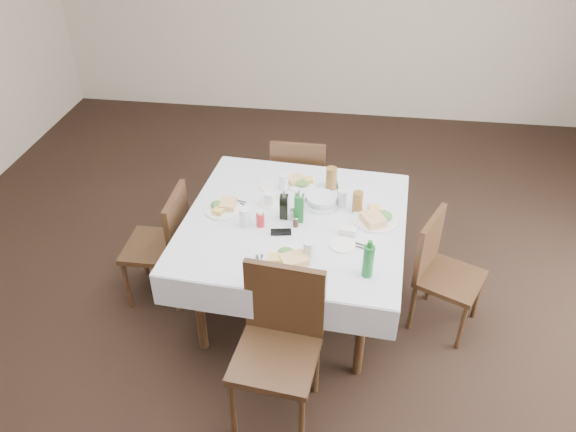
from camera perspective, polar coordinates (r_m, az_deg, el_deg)
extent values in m
plane|color=black|center=(3.98, -1.42, -10.94)|extent=(7.00, 7.00, 0.00)
cylinder|color=#301E13|center=(3.63, -8.99, -9.13)|extent=(0.06, 0.06, 0.72)
cylinder|color=#301E13|center=(4.37, -4.62, 0.02)|extent=(0.06, 0.06, 0.72)
cylinder|color=#301E13|center=(3.47, 7.42, -11.58)|extent=(0.06, 0.06, 0.72)
cylinder|color=#301E13|center=(4.23, 8.79, -1.61)|extent=(0.06, 0.06, 0.72)
cube|color=#301E13|center=(3.64, 0.69, -0.65)|extent=(1.36, 1.36, 0.03)
cube|color=silver|center=(3.63, 0.69, -0.38)|extent=(1.49, 1.49, 0.01)
cube|color=silver|center=(4.27, 2.51, 3.80)|extent=(1.40, 0.11, 0.22)
cube|color=silver|center=(3.18, -1.82, -9.25)|extent=(1.40, 0.11, 0.22)
cube|color=silver|center=(3.66, 11.53, -3.08)|extent=(0.11, 1.40, 0.22)
cube|color=silver|center=(3.86, -9.57, -0.46)|extent=(0.11, 1.40, 0.22)
cube|color=#301E13|center=(4.62, 1.26, 3.42)|extent=(0.43, 0.43, 0.04)
cube|color=#301E13|center=(4.34, 0.97, 4.68)|extent=(0.42, 0.04, 0.46)
cylinder|color=#301E13|center=(4.88, 3.64, 2.21)|extent=(0.03, 0.03, 0.43)
cylinder|color=#301E13|center=(4.58, 3.19, -0.25)|extent=(0.03, 0.03, 0.43)
cylinder|color=#301E13|center=(4.91, -0.59, 2.57)|extent=(0.03, 0.03, 0.43)
cylinder|color=#301E13|center=(4.62, -1.31, 0.15)|extent=(0.03, 0.03, 0.43)
cube|color=#301E13|center=(3.17, -1.29, -14.27)|extent=(0.50, 0.50, 0.04)
cube|color=#301E13|center=(3.13, -0.36, -8.57)|extent=(0.45, 0.09, 0.49)
cylinder|color=#301E13|center=(3.28, -5.64, -18.72)|extent=(0.04, 0.04, 0.46)
cylinder|color=#301E13|center=(3.50, -3.55, -13.75)|extent=(0.04, 0.04, 0.46)
cylinder|color=#301E13|center=(3.21, 1.38, -20.17)|extent=(0.04, 0.04, 0.46)
cylinder|color=#301E13|center=(3.44, 2.89, -14.95)|extent=(0.04, 0.04, 0.46)
cube|color=#301E13|center=(3.87, 16.16, -6.16)|extent=(0.52, 0.52, 0.04)
cube|color=#301E13|center=(3.77, 14.15, -2.81)|extent=(0.20, 0.37, 0.43)
cylinder|color=#301E13|center=(3.85, 17.23, -10.67)|extent=(0.03, 0.03, 0.40)
cylinder|color=#301E13|center=(3.91, 12.51, -8.96)|extent=(0.03, 0.03, 0.40)
cylinder|color=#301E13|center=(4.10, 18.71, -7.68)|extent=(0.03, 0.03, 0.40)
cylinder|color=#301E13|center=(4.15, 14.28, -6.13)|extent=(0.03, 0.03, 0.40)
cube|color=#301E13|center=(4.06, -13.34, -3.07)|extent=(0.41, 0.41, 0.04)
cube|color=#301E13|center=(3.86, -11.18, -0.72)|extent=(0.04, 0.41, 0.45)
cylinder|color=#301E13|center=(4.37, -14.42, -3.58)|extent=(0.03, 0.03, 0.42)
cylinder|color=#301E13|center=(4.26, -9.96, -4.04)|extent=(0.03, 0.03, 0.42)
cylinder|color=#301E13|center=(4.12, -16.06, -6.63)|extent=(0.03, 0.03, 0.42)
cylinder|color=#301E13|center=(4.01, -11.34, -7.22)|extent=(0.03, 0.03, 0.42)
cylinder|color=white|center=(3.98, 1.32, 3.35)|extent=(0.23, 0.23, 0.01)
cube|color=tan|center=(3.98, 0.79, 3.75)|extent=(0.15, 0.15, 0.04)
cube|color=tan|center=(3.98, 1.93, 3.66)|extent=(0.09, 0.08, 0.03)
ellipsoid|color=#215A19|center=(3.93, 1.42, 3.37)|extent=(0.09, 0.08, 0.04)
cylinder|color=white|center=(3.27, -0.16, -4.71)|extent=(0.29, 0.29, 0.01)
cube|color=tan|center=(3.24, 0.60, -4.51)|extent=(0.19, 0.18, 0.05)
cube|color=tan|center=(3.26, -1.11, -4.38)|extent=(0.11, 0.09, 0.04)
ellipsoid|color=#215A19|center=(3.29, -0.19, -3.75)|extent=(0.11, 0.10, 0.05)
cylinder|color=white|center=(3.65, 8.85, -0.34)|extent=(0.30, 0.30, 0.02)
cube|color=tan|center=(3.60, 8.63, -0.32)|extent=(0.18, 0.19, 0.05)
cube|color=tan|center=(3.68, 8.79, 0.51)|extent=(0.09, 0.11, 0.04)
ellipsoid|color=#215A19|center=(3.64, 9.67, 0.08)|extent=(0.11, 0.10, 0.05)
cylinder|color=white|center=(3.73, -6.62, 0.66)|extent=(0.25, 0.25, 0.01)
cube|color=tan|center=(3.73, -6.12, 1.22)|extent=(0.10, 0.13, 0.04)
cube|color=tan|center=(3.69, -7.01, 0.59)|extent=(0.09, 0.10, 0.03)
ellipsoid|color=#215A19|center=(3.73, -7.18, 1.16)|extent=(0.09, 0.08, 0.04)
cylinder|color=white|center=(3.95, -1.79, 3.10)|extent=(0.16, 0.16, 0.01)
cylinder|color=white|center=(3.42, 5.53, -2.93)|extent=(0.16, 0.16, 0.01)
cylinder|color=silver|center=(3.89, -0.43, 3.44)|extent=(0.06, 0.06, 0.12)
cylinder|color=silver|center=(3.27, 2.16, -3.55)|extent=(0.07, 0.07, 0.13)
cylinder|color=silver|center=(3.74, 5.50, 1.85)|extent=(0.06, 0.06, 0.12)
cylinder|color=silver|center=(3.54, -4.40, -0.14)|extent=(0.07, 0.07, 0.12)
cylinder|color=brown|center=(3.91, 4.42, 3.86)|extent=(0.08, 0.08, 0.16)
cylinder|color=brown|center=(3.69, 7.08, 1.44)|extent=(0.07, 0.07, 0.14)
cylinder|color=silver|center=(3.75, 3.43, 1.31)|extent=(0.22, 0.22, 0.04)
cylinder|color=silver|center=(3.73, 3.44, 1.70)|extent=(0.20, 0.20, 0.05)
cube|color=black|center=(3.59, -0.41, 0.95)|extent=(0.05, 0.05, 0.17)
cone|color=silver|center=(3.53, -0.42, 2.40)|extent=(0.03, 0.03, 0.05)
cube|color=#196927|center=(3.56, 1.15, 0.80)|extent=(0.06, 0.06, 0.19)
cone|color=silver|center=(3.49, 1.18, 2.46)|extent=(0.03, 0.03, 0.05)
cylinder|color=#B42026|center=(3.54, -2.83, -0.38)|extent=(0.05, 0.05, 0.09)
cylinder|color=white|center=(3.51, -2.86, 0.36)|extent=(0.04, 0.04, 0.02)
cylinder|color=white|center=(3.61, 0.45, 0.08)|extent=(0.03, 0.03, 0.06)
cylinder|color=silver|center=(3.58, 0.46, 0.58)|extent=(0.03, 0.03, 0.01)
cylinder|color=#39291B|center=(3.54, 0.78, -0.66)|extent=(0.03, 0.03, 0.06)
cylinder|color=silver|center=(3.52, 0.78, -0.17)|extent=(0.03, 0.03, 0.01)
cylinder|color=white|center=(3.77, -1.91, 1.27)|extent=(0.13, 0.13, 0.01)
cylinder|color=white|center=(3.74, -1.92, 1.85)|extent=(0.08, 0.08, 0.08)
cylinder|color=black|center=(3.73, -1.93, 2.21)|extent=(0.07, 0.07, 0.01)
torus|color=white|center=(3.76, -1.32, 2.09)|extent=(0.05, 0.05, 0.05)
cube|color=black|center=(3.49, -0.72, -1.65)|extent=(0.13, 0.06, 0.03)
cylinder|color=#196927|center=(3.17, 8.15, -4.57)|extent=(0.06, 0.06, 0.20)
cylinder|color=#196927|center=(3.09, 8.33, -2.87)|extent=(0.03, 0.03, 0.04)
cube|color=white|center=(3.50, 6.11, -1.57)|extent=(0.11, 0.07, 0.05)
cube|color=#D96896|center=(3.49, 6.11, -1.45)|extent=(0.08, 0.05, 0.02)
cube|color=silver|center=(3.98, 4.61, 3.24)|extent=(0.04, 0.17, 0.01)
cube|color=silver|center=(3.99, 4.98, 3.24)|extent=(0.04, 0.17, 0.01)
cube|color=silver|center=(3.27, -2.50, -4.95)|extent=(0.07, 0.18, 0.01)
cube|color=silver|center=(3.26, -2.99, -5.00)|extent=(0.07, 0.18, 0.01)
cube|color=silver|center=(3.41, 7.12, -3.20)|extent=(0.20, 0.08, 0.01)
cube|color=silver|center=(3.43, 7.30, -2.91)|extent=(0.20, 0.08, 0.01)
cube|color=silver|center=(3.82, -5.48, 1.61)|extent=(0.18, 0.06, 0.01)
cube|color=silver|center=(3.80, -5.66, 1.39)|extent=(0.18, 0.06, 0.01)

